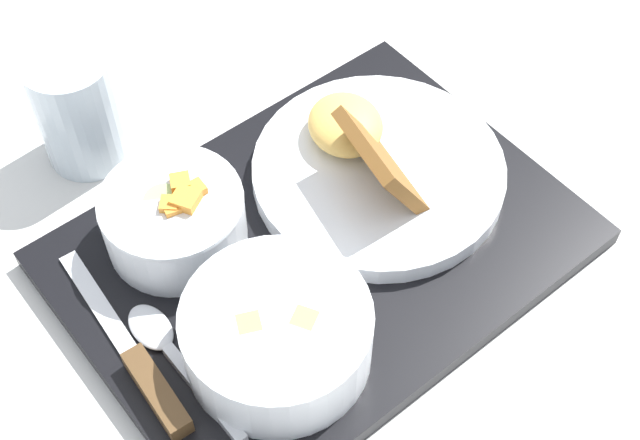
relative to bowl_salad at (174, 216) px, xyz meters
name	(u,v)px	position (x,y,z in m)	size (l,w,h in m)	color
ground_plane	(320,254)	(0.08, -0.08, -0.05)	(4.00, 4.00, 0.00)	silver
serving_tray	(320,248)	(0.08, -0.08, -0.04)	(0.43, 0.33, 0.02)	black
bowl_salad	(174,216)	(0.00, 0.00, 0.00)	(0.12, 0.12, 0.06)	silver
bowl_soup	(277,332)	(-0.01, -0.14, 0.00)	(0.14, 0.14, 0.06)	silver
plate_main	(375,165)	(0.17, -0.06, -0.02)	(0.22, 0.22, 0.08)	silver
knife	(146,376)	(-0.10, -0.09, -0.02)	(0.04, 0.19, 0.02)	silver
spoon	(172,353)	(-0.07, -0.08, -0.03)	(0.03, 0.14, 0.01)	silver
glass_water	(80,114)	(0.01, 0.15, 0.00)	(0.08, 0.08, 0.11)	silver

